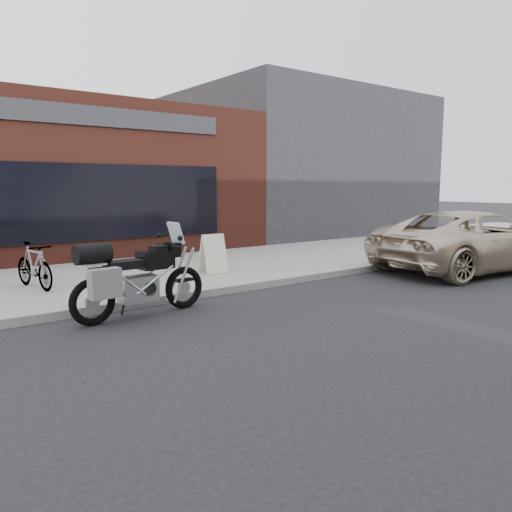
{
  "coord_description": "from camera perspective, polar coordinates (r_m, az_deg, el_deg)",
  "views": [
    {
      "loc": [
        -5.34,
        -4.0,
        2.1
      ],
      "look_at": [
        0.12,
        3.16,
        0.85
      ],
      "focal_mm": 35.0,
      "sensor_mm": 36.0,
      "label": 1
    }
  ],
  "objects": [
    {
      "name": "ground",
      "position": [
        6.99,
        15.34,
        -9.87
      ],
      "size": [
        120.0,
        120.0,
        0.0
      ],
      "primitive_type": "plane",
      "color": "black",
      "rests_on": "ground"
    },
    {
      "name": "neighbour_building",
      "position": [
        23.66,
        3.18,
        10.09
      ],
      "size": [
        10.0,
        10.0,
        6.0
      ],
      "primitive_type": "cube",
      "color": "#28282D",
      "rests_on": "ground"
    },
    {
      "name": "bicycle_rear",
      "position": [
        10.49,
        -24.03,
        -1.02
      ],
      "size": [
        0.68,
        1.54,
        0.89
      ],
      "primitive_type": "imported",
      "rotation": [
        0.0,
        0.0,
        0.18
      ],
      "color": "gray",
      "rests_on": "near_sidewalk"
    },
    {
      "name": "storefront",
      "position": [
        18.29,
        -27.04,
        7.53
      ],
      "size": [
        14.0,
        10.07,
        4.5
      ],
      "color": "maroon",
      "rests_on": "ground"
    },
    {
      "name": "motorcycle",
      "position": [
        8.21,
        -13.92,
        -2.47
      ],
      "size": [
        2.4,
        0.89,
        1.52
      ],
      "rotation": [
        0.0,
        0.0,
        0.08
      ],
      "color": "black",
      "rests_on": "ground"
    },
    {
      "name": "near_sidewalk",
      "position": [
        12.39,
        -11.26,
        -1.65
      ],
      "size": [
        44.0,
        6.0,
        0.15
      ],
      "primitive_type": "cube",
      "color": "gray",
      "rests_on": "ground"
    },
    {
      "name": "minivan",
      "position": [
        13.66,
        23.56,
        1.6
      ],
      "size": [
        5.71,
        3.19,
        1.51
      ],
      "primitive_type": "imported",
      "rotation": [
        0.0,
        0.0,
        1.44
      ],
      "color": "beige",
      "rests_on": "ground"
    },
    {
      "name": "sandwich_sign",
      "position": [
        11.45,
        -4.95,
        0.3
      ],
      "size": [
        0.58,
        0.53,
        0.88
      ],
      "rotation": [
        0.0,
        0.0,
        -0.05
      ],
      "color": "silver",
      "rests_on": "near_sidewalk"
    }
  ]
}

